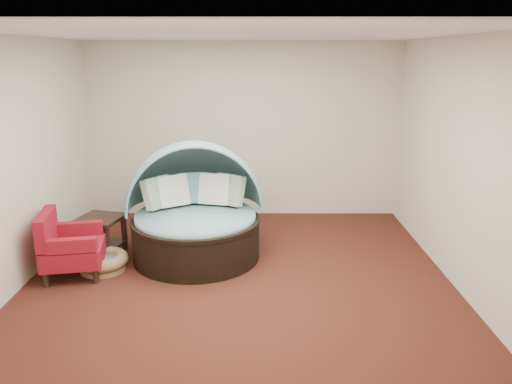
{
  "coord_description": "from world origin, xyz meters",
  "views": [
    {
      "loc": [
        0.21,
        -5.52,
        2.59
      ],
      "look_at": [
        0.2,
        0.6,
        0.9
      ],
      "focal_mm": 35.0,
      "sensor_mm": 36.0,
      "label": 1
    }
  ],
  "objects_px": {
    "canopy_daybed": "(195,204)",
    "side_table": "(101,230)",
    "pet_basket": "(103,261)",
    "red_armchair": "(68,246)"
  },
  "relations": [
    {
      "from": "canopy_daybed",
      "to": "side_table",
      "type": "distance_m",
      "value": 1.32
    },
    {
      "from": "pet_basket",
      "to": "side_table",
      "type": "bearing_deg",
      "value": 107.46
    },
    {
      "from": "pet_basket",
      "to": "canopy_daybed",
      "type": "bearing_deg",
      "value": 24.43
    },
    {
      "from": "pet_basket",
      "to": "side_table",
      "type": "xyz_separation_m",
      "value": [
        -0.16,
        0.51,
        0.22
      ]
    },
    {
      "from": "red_armchair",
      "to": "side_table",
      "type": "xyz_separation_m",
      "value": [
        0.19,
        0.66,
        -0.04
      ]
    },
    {
      "from": "canopy_daybed",
      "to": "pet_basket",
      "type": "height_order",
      "value": "canopy_daybed"
    },
    {
      "from": "canopy_daybed",
      "to": "pet_basket",
      "type": "bearing_deg",
      "value": -164.88
    },
    {
      "from": "canopy_daybed",
      "to": "red_armchair",
      "type": "xyz_separation_m",
      "value": [
        -1.45,
        -0.65,
        -0.33
      ]
    },
    {
      "from": "side_table",
      "to": "canopy_daybed",
      "type": "bearing_deg",
      "value": -0.47
    },
    {
      "from": "pet_basket",
      "to": "red_armchair",
      "type": "xyz_separation_m",
      "value": [
        -0.35,
        -0.15,
        0.26
      ]
    }
  ]
}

